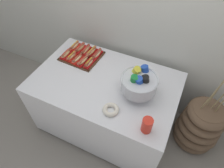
# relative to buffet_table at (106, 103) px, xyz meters

# --- Properties ---
(ground_plane) EXTENTS (10.00, 10.00, 0.00)m
(ground_plane) POSITION_rel_buffet_table_xyz_m (0.00, 0.00, -0.40)
(ground_plane) COLOR gray
(back_wall) EXTENTS (6.00, 0.10, 2.60)m
(back_wall) POSITION_rel_buffet_table_xyz_m (0.00, 0.58, 0.90)
(back_wall) COLOR beige
(back_wall) RESTS_ON ground_plane
(buffet_table) EXTENTS (1.44, 0.92, 0.77)m
(buffet_table) POSITION_rel_buffet_table_xyz_m (0.00, 0.00, 0.00)
(buffet_table) COLOR silver
(buffet_table) RESTS_ON ground_plane
(floor_vase) EXTENTS (0.47, 0.47, 1.17)m
(floor_vase) POSITION_rel_buffet_table_xyz_m (1.02, 0.24, -0.11)
(floor_vase) COLOR brown
(floor_vase) RESTS_ON ground_plane
(serving_tray) EXTENTS (0.42, 0.38, 0.01)m
(serving_tray) POSITION_rel_buffet_table_xyz_m (-0.40, 0.22, 0.37)
(serving_tray) COLOR #472B19
(serving_tray) RESTS_ON buffet_table
(hot_dog_0) EXTENTS (0.07, 0.15, 0.06)m
(hot_dog_0) POSITION_rel_buffet_table_xyz_m (-0.55, 0.15, 0.40)
(hot_dog_0) COLOR red
(hot_dog_0) RESTS_ON serving_tray
(hot_dog_1) EXTENTS (0.07, 0.16, 0.06)m
(hot_dog_1) POSITION_rel_buffet_table_xyz_m (-0.48, 0.14, 0.40)
(hot_dog_1) COLOR red
(hot_dog_1) RESTS_ON serving_tray
(hot_dog_2) EXTENTS (0.08, 0.17, 0.06)m
(hot_dog_2) POSITION_rel_buffet_table_xyz_m (-0.40, 0.14, 0.40)
(hot_dog_2) COLOR red
(hot_dog_2) RESTS_ON serving_tray
(hot_dog_3) EXTENTS (0.08, 0.19, 0.06)m
(hot_dog_3) POSITION_rel_buffet_table_xyz_m (-0.33, 0.14, 0.40)
(hot_dog_3) COLOR #B21414
(hot_dog_3) RESTS_ON serving_tray
(hot_dog_4) EXTENTS (0.06, 0.15, 0.06)m
(hot_dog_4) POSITION_rel_buffet_table_xyz_m (-0.25, 0.13, 0.40)
(hot_dog_4) COLOR red
(hot_dog_4) RESTS_ON serving_tray
(hot_dog_5) EXTENTS (0.07, 0.16, 0.06)m
(hot_dog_5) POSITION_rel_buffet_table_xyz_m (-0.54, 0.31, 0.40)
(hot_dog_5) COLOR red
(hot_dog_5) RESTS_ON serving_tray
(hot_dog_6) EXTENTS (0.08, 0.17, 0.06)m
(hot_dog_6) POSITION_rel_buffet_table_xyz_m (-0.47, 0.31, 0.40)
(hot_dog_6) COLOR red
(hot_dog_6) RESTS_ON serving_tray
(hot_dog_7) EXTENTS (0.06, 0.18, 0.06)m
(hot_dog_7) POSITION_rel_buffet_table_xyz_m (-0.39, 0.30, 0.40)
(hot_dog_7) COLOR red
(hot_dog_7) RESTS_ON serving_tray
(hot_dog_8) EXTENTS (0.08, 0.19, 0.06)m
(hot_dog_8) POSITION_rel_buffet_table_xyz_m (-0.32, 0.30, 0.40)
(hot_dog_8) COLOR #B21414
(hot_dog_8) RESTS_ON serving_tray
(hot_dog_9) EXTENTS (0.06, 0.18, 0.06)m
(hot_dog_9) POSITION_rel_buffet_table_xyz_m (-0.25, 0.30, 0.40)
(hot_dog_9) COLOR red
(hot_dog_9) RESTS_ON serving_tray
(punch_bowl) EXTENTS (0.33, 0.33, 0.27)m
(punch_bowl) POSITION_rel_buffet_table_xyz_m (0.35, -0.02, 0.52)
(punch_bowl) COLOR silver
(punch_bowl) RESTS_ON buffet_table
(cup_stack) EXTENTS (0.09, 0.09, 0.14)m
(cup_stack) POSITION_rel_buffet_table_xyz_m (0.54, -0.34, 0.43)
(cup_stack) COLOR red
(cup_stack) RESTS_ON buffet_table
(donut) EXTENTS (0.14, 0.14, 0.04)m
(donut) POSITION_rel_buffet_table_xyz_m (0.21, -0.29, 0.38)
(donut) COLOR silver
(donut) RESTS_ON buffet_table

